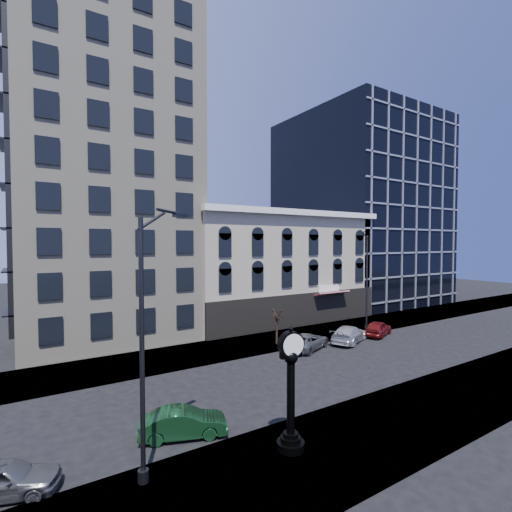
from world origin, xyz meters
TOP-DOWN VIEW (x-y plane):
  - ground at (0.00, 0.00)m, footprint 160.00×160.00m
  - sidewalk_far at (0.00, 8.00)m, footprint 160.00×6.00m
  - sidewalk_near at (0.00, -8.00)m, footprint 160.00×6.00m
  - cream_tower at (-6.11, 18.88)m, footprint 15.90×15.40m
  - victorian_row at (12.00, 15.89)m, footprint 22.60×11.19m
  - glass_office at (32.00, 20.91)m, footprint 20.00×20.15m
  - street_clock at (-3.36, -7.21)m, footprint 1.20×1.20m
  - street_lamp_near at (-8.62, -5.76)m, footprint 2.56×1.22m
  - street_lamp_far at (15.92, 5.74)m, footprint 2.53×1.16m
  - bare_tree_far at (5.83, 6.63)m, footprint 2.19×2.19m
  - car_near_a at (-13.70, -3.99)m, footprint 4.05×2.72m
  - car_near_b at (-6.80, -3.59)m, footprint 4.24×2.66m
  - car_far_a at (7.37, 4.29)m, footprint 5.27×3.88m
  - car_far_b at (11.97, 3.95)m, footprint 5.50×4.02m
  - car_far_c at (16.10, 4.13)m, footprint 4.56×3.18m

SIDE VIEW (x-z plane):
  - ground at x=0.00m, z-range 0.00..0.00m
  - sidewalk_far at x=0.00m, z-range 0.00..0.12m
  - sidewalk_near at x=0.00m, z-range 0.00..0.12m
  - car_near_a at x=-13.70m, z-range 0.00..1.28m
  - car_near_b at x=-6.80m, z-range 0.00..1.32m
  - car_far_a at x=7.37m, z-range 0.00..1.33m
  - car_far_c at x=16.10m, z-range 0.00..1.44m
  - car_far_b at x=11.97m, z-range 0.00..1.48m
  - street_clock at x=-3.36m, z-range -0.13..5.18m
  - bare_tree_far at x=5.83m, z-range 1.07..4.83m
  - victorian_row at x=12.00m, z-range -0.25..12.25m
  - street_lamp_far at x=15.92m, z-range 2.72..12.93m
  - street_lamp_near at x=-8.62m, z-range 2.76..13.13m
  - glass_office at x=32.00m, z-range 0.00..28.00m
  - cream_tower at x=-6.11m, z-range -1.93..40.57m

